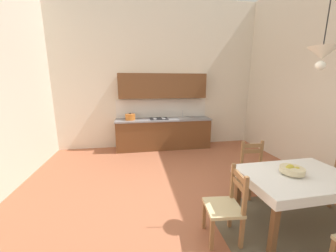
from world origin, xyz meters
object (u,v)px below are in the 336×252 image
(pendant_lamp, at_px, (322,54))
(dining_chair_kitchen_side, at_px, (254,170))
(dining_chair_tv_side, at_px, (226,206))
(kitchen_cabinetry, at_px, (163,120))
(dining_table, at_px, (297,183))
(fruit_bowl, at_px, (292,170))

(pendant_lamp, bearing_deg, dining_chair_kitchen_side, 97.25)
(pendant_lamp, bearing_deg, dining_chair_tv_side, -177.77)
(kitchen_cabinetry, distance_m, dining_table, 3.85)
(fruit_bowl, bearing_deg, dining_chair_kitchen_side, 88.90)
(kitchen_cabinetry, distance_m, pendant_lamp, 4.13)
(dining_chair_kitchen_side, bearing_deg, dining_table, -85.87)
(kitchen_cabinetry, relative_size, dining_table, 1.94)
(kitchen_cabinetry, bearing_deg, pendant_lamp, -70.02)
(dining_chair_tv_side, height_order, pendant_lamp, pendant_lamp)
(dining_table, distance_m, dining_chair_tv_side, 1.05)
(kitchen_cabinetry, xyz_separation_m, dining_chair_tv_side, (0.25, -3.69, -0.41))
(kitchen_cabinetry, bearing_deg, dining_chair_tv_side, -86.17)
(dining_chair_kitchen_side, relative_size, fruit_bowl, 3.10)
(kitchen_cabinetry, relative_size, pendant_lamp, 3.46)
(dining_chair_tv_side, bearing_deg, dining_chair_kitchen_side, 42.87)
(kitchen_cabinetry, relative_size, dining_chair_kitchen_side, 3.00)
(kitchen_cabinetry, height_order, dining_chair_kitchen_side, kitchen_cabinetry)
(dining_table, xyz_separation_m, pendant_lamp, (0.05, -0.02, 1.64))
(dining_chair_tv_side, distance_m, fruit_bowl, 1.03)
(fruit_bowl, bearing_deg, dining_table, -22.46)
(fruit_bowl, relative_size, pendant_lamp, 0.37)
(dining_table, bearing_deg, pendant_lamp, -23.43)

